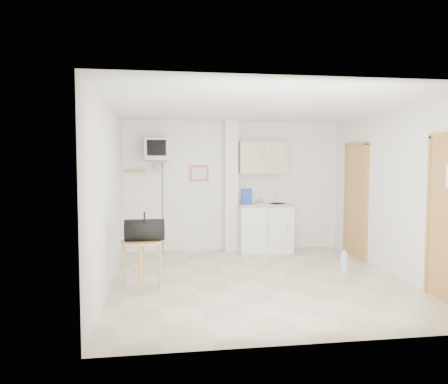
{
  "coord_description": "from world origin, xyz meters",
  "views": [
    {
      "loc": [
        -1.41,
        -6.1,
        1.72
      ],
      "look_at": [
        -0.41,
        0.6,
        1.25
      ],
      "focal_mm": 35.0,
      "sensor_mm": 36.0,
      "label": 1
    }
  ],
  "objects": [
    {
      "name": "water_bottle",
      "position": [
        1.44,
        0.28,
        0.16
      ],
      "size": [
        0.12,
        0.12,
        0.35
      ],
      "color": "#AAC2DF",
      "rests_on": "ground"
    },
    {
      "name": "round_table",
      "position": [
        -1.65,
        -0.28,
        0.57
      ],
      "size": [
        0.55,
        0.55,
        0.68
      ],
      "rotation": [
        0.0,
        0.0,
        -0.02
      ],
      "color": "#B58C49",
      "rests_on": "ground"
    },
    {
      "name": "kitchenette",
      "position": [
        0.57,
        2.0,
        0.8
      ],
      "size": [
        1.03,
        0.58,
        2.1
      ],
      "color": "white",
      "rests_on": "ground"
    },
    {
      "name": "crt_television",
      "position": [
        -1.45,
        2.02,
        1.94
      ],
      "size": [
        0.44,
        0.45,
        2.15
      ],
      "color": "slate",
      "rests_on": "ground"
    },
    {
      "name": "room_envelope",
      "position": [
        0.24,
        0.09,
        1.54
      ],
      "size": [
        4.24,
        4.54,
        2.55
      ],
      "color": "white",
      "rests_on": "ground"
    },
    {
      "name": "duffel_bag",
      "position": [
        -1.61,
        -0.32,
        0.83
      ],
      "size": [
        0.52,
        0.29,
        0.39
      ],
      "rotation": [
        0.0,
        0.0,
        0.02
      ],
      "color": "black",
      "rests_on": "round_table"
    },
    {
      "name": "ground",
      "position": [
        0.0,
        0.0,
        0.0
      ],
      "size": [
        4.5,
        4.5,
        0.0
      ],
      "primitive_type": "plane",
      "color": "beige",
      "rests_on": "ground"
    }
  ]
}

